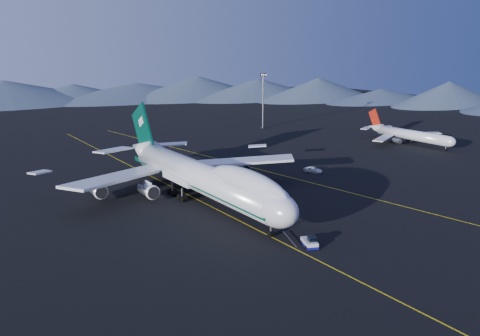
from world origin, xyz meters
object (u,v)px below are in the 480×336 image
pushback_tug (309,243)px  floodlight_mast (263,101)px  boeing_747 (201,176)px  second_jet (409,135)px  service_van (313,170)px

pushback_tug → floodlight_mast: bearing=79.8°
boeing_747 → pushback_tug: 34.55m
second_jet → service_van: bearing=-141.3°
boeing_747 → service_van: bearing=11.4°
service_van → floodlight_mast: 80.99m
boeing_747 → pushback_tug: bearing=-85.2°
pushback_tug → second_jet: second_jet is taller
boeing_747 → floodlight_mast: size_ratio=3.20×
service_van → floodlight_mast: size_ratio=0.24×
boeing_747 → floodlight_mast: (73.19, 80.63, 5.64)m
second_jet → service_van: (-56.22, -15.00, -2.56)m
service_van → pushback_tug: bearing=-143.0°
second_jet → floodlight_mast: size_ratio=1.69×
second_jet → floodlight_mast: (-22.19, 57.72, 8.16)m
boeing_747 → second_jet: bearing=13.5°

